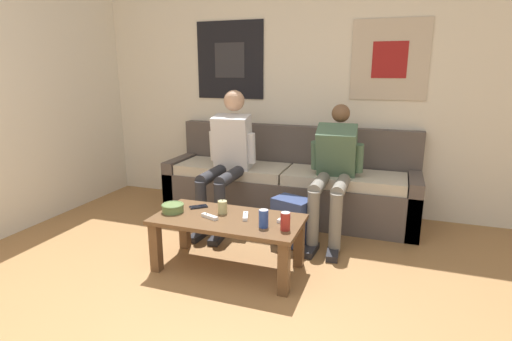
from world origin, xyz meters
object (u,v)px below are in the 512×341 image
(drink_can_blue, at_px, (264,218))
(game_controller_near_left, at_px, (210,217))
(person_seated_teen, at_px, (334,167))
(pillar_candle, at_px, (222,207))
(game_controller_near_right, at_px, (245,216))
(couch, at_px, (288,186))
(drink_can_red, at_px, (285,221))
(backpack, at_px, (291,223))
(cell_phone, at_px, (198,207))
(coffee_table, at_px, (228,227))
(ceramic_bowl, at_px, (173,207))
(game_controller_far_center, at_px, (284,218))
(person_seated_adult, at_px, (228,154))

(drink_can_blue, distance_m, game_controller_near_left, 0.42)
(person_seated_teen, distance_m, pillar_candle, 1.10)
(person_seated_teen, xyz_separation_m, game_controller_near_left, (-0.73, -0.97, -0.21))
(game_controller_near_right, bearing_deg, couch, 90.25)
(drink_can_red, distance_m, game_controller_near_left, 0.57)
(person_seated_teen, relative_size, game_controller_near_left, 7.76)
(backpack, distance_m, pillar_candle, 0.69)
(pillar_candle, xyz_separation_m, cell_phone, (-0.23, 0.06, -0.04))
(couch, distance_m, game_controller_near_left, 1.34)
(coffee_table, distance_m, game_controller_near_right, 0.15)
(game_controller_near_right, bearing_deg, coffee_table, -162.25)
(backpack, bearing_deg, ceramic_bowl, -141.91)
(person_seated_teen, xyz_separation_m, drink_can_blue, (-0.31, -0.99, -0.16))
(game_controller_far_center, bearing_deg, person_seated_teen, 75.34)
(game_controller_far_center, relative_size, cell_phone, 1.01)
(backpack, bearing_deg, game_controller_near_right, -111.30)
(coffee_table, distance_m, pillar_candle, 0.16)
(backpack, bearing_deg, drink_can_red, -79.29)
(game_controller_near_right, bearing_deg, backpack, 68.70)
(couch, relative_size, coffee_table, 2.31)
(game_controller_near_right, bearing_deg, pillar_candle, 171.42)
(game_controller_near_left, distance_m, game_controller_far_center, 0.53)
(pillar_candle, distance_m, game_controller_near_left, 0.14)
(game_controller_near_left, height_order, game_controller_far_center, same)
(couch, distance_m, drink_can_red, 1.39)
(couch, relative_size, drink_can_blue, 20.04)
(coffee_table, relative_size, person_seated_teen, 0.95)
(coffee_table, height_order, person_seated_adult, person_seated_adult)
(person_seated_teen, height_order, game_controller_near_right, person_seated_teen)
(backpack, relative_size, pillar_candle, 3.70)
(game_controller_near_left, bearing_deg, drink_can_red, -2.75)
(game_controller_near_right, distance_m, game_controller_far_center, 0.28)
(person_seated_adult, bearing_deg, couch, 38.14)
(backpack, relative_size, game_controller_far_center, 2.71)
(game_controller_far_center, bearing_deg, couch, 103.43)
(ceramic_bowl, bearing_deg, drink_can_red, -3.47)
(backpack, distance_m, ceramic_bowl, 1.00)
(person_seated_teen, distance_m, game_controller_near_left, 1.23)
(couch, bearing_deg, game_controller_far_center, -76.57)
(game_controller_near_left, bearing_deg, ceramic_bowl, 175.24)
(person_seated_adult, distance_m, person_seated_teen, 0.99)
(game_controller_near_right, xyz_separation_m, cell_phone, (-0.42, 0.09, -0.01))
(ceramic_bowl, relative_size, cell_phone, 1.15)
(ceramic_bowl, relative_size, drink_can_blue, 1.36)
(person_seated_teen, height_order, game_controller_far_center, person_seated_teen)
(coffee_table, relative_size, game_controller_near_right, 7.30)
(drink_can_blue, bearing_deg, person_seated_adult, 125.26)
(drink_can_red, bearing_deg, drink_can_blue, 179.81)
(couch, bearing_deg, pillar_candle, -98.99)
(person_seated_adult, xyz_separation_m, game_controller_near_left, (0.26, -0.93, -0.26))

